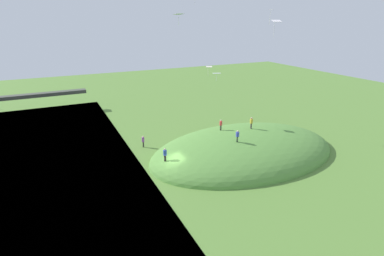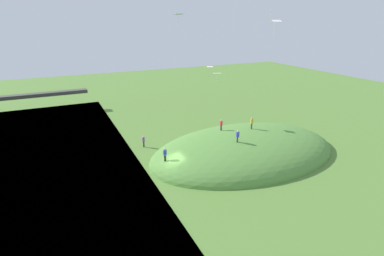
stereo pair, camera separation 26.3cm
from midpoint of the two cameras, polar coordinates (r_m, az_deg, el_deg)
ground_plane at (r=38.41m, az=-3.44°, el=-8.47°), size 160.00×160.00×0.00m
grass_hill at (r=44.28m, az=10.09°, el=-4.74°), size 28.33×17.91×6.38m
person_walking_path at (r=44.53m, az=11.45°, el=1.18°), size 0.45×0.45×1.75m
person_on_hilltop at (r=37.48m, az=-4.96°, el=-4.77°), size 0.51×0.51×1.73m
person_near_shore at (r=39.66m, az=8.85°, el=-1.30°), size 0.62×0.62×1.64m
person_with_child at (r=45.78m, az=-9.03°, el=-2.24°), size 0.47×0.47×1.84m
person_watching_kites at (r=43.74m, az=5.74°, el=0.83°), size 0.39×0.39×1.65m
kite_1 at (r=37.24m, az=16.01°, el=18.83°), size 1.15×0.90×1.89m
kite_2 at (r=51.87m, az=3.55°, el=11.46°), size 1.26×1.19×1.66m
kite_3 at (r=47.24m, az=15.03°, el=20.61°), size 0.79×0.79×2.08m
kite_5 at (r=35.58m, az=-2.32°, el=20.75°), size 1.27×1.08×1.25m
kite_6 at (r=45.49m, az=4.99°, el=10.28°), size 1.41×1.21×1.23m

